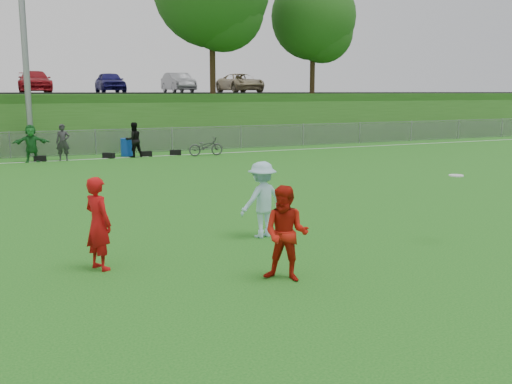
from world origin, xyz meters
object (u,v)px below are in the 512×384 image
player_red_center (286,234)px  recycling_bin (127,147)px  player_red_left (98,223)px  frisbee (456,176)px  player_blue (262,200)px  bicycle (206,146)px

player_red_center → recycling_bin: (1.46, 20.10, -0.38)m
player_red_left → frisbee: 7.24m
player_blue → frisbee: size_ratio=5.62×
player_blue → bicycle: 16.35m
player_blue → recycling_bin: player_blue is taller
player_red_center → player_blue: 2.95m
frisbee → recycling_bin: 19.63m
player_red_left → player_red_center: 3.38m
player_red_left → player_blue: bearing=-102.7°
player_blue → player_red_left: bearing=0.2°
player_red_center → frisbee: player_red_center is taller
frisbee → bicycle: frisbee is taller
player_red_center → player_blue: (0.86, 2.82, 0.02)m
player_red_center → recycling_bin: player_red_center is taller
player_red_left → recycling_bin: size_ratio=1.93×
player_red_left → player_blue: (3.64, 0.90, -0.01)m
player_blue → recycling_bin: (0.60, 17.27, -0.40)m
player_red_center → bicycle: 19.30m
player_red_center → frisbee: bearing=50.7°
player_red_left → player_red_center: (2.78, -1.93, -0.03)m
player_red_left → player_red_center: player_red_left is taller
player_red_center → bicycle: (5.09, 18.61, -0.35)m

